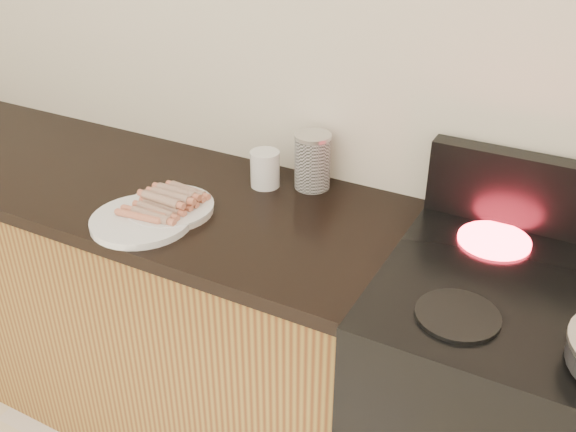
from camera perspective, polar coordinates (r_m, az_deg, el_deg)
The scene contains 11 objects.
wall_back at distance 1.86m, azimuth 1.77°, elevation 15.11°, with size 4.00×0.04×2.60m, color silver.
cabinet_base at distance 2.39m, azimuth -17.30°, elevation -5.80°, with size 2.20×0.59×0.86m, color olive.
counter_slab at distance 2.17m, azimuth -19.06°, elevation 3.91°, with size 2.20×0.62×0.04m, color black.
burner_near_left at distance 1.42m, azimuth 14.85°, elevation -8.54°, with size 0.18×0.18×0.01m, color black.
burner_far_left at distance 1.70m, azimuth 17.85°, elevation -2.06°, with size 0.18×0.18×0.01m, color #FF1E2D.
main_plate at distance 1.80m, azimuth -10.46°, elevation 0.62°, with size 0.24×0.24×0.02m, color white.
side_plate at distance 1.75m, azimuth -12.89°, elevation -0.40°, with size 0.27×0.27×0.02m, color white.
hotdog_pile at distance 1.79m, azimuth -10.54°, elevation 1.39°, with size 0.12×0.20×0.05m.
plain_sausages at distance 1.75m, azimuth -12.96°, elevation 0.15°, with size 0.13×0.06×0.02m.
canister at distance 1.87m, azimuth 2.19°, elevation 4.91°, with size 0.11×0.11×0.17m.
mug at distance 1.89m, azimuth -2.06°, elevation 4.21°, with size 0.09×0.09×0.11m, color white.
Camera 1 is at (0.80, 0.39, 1.77)m, focal length 40.00 mm.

